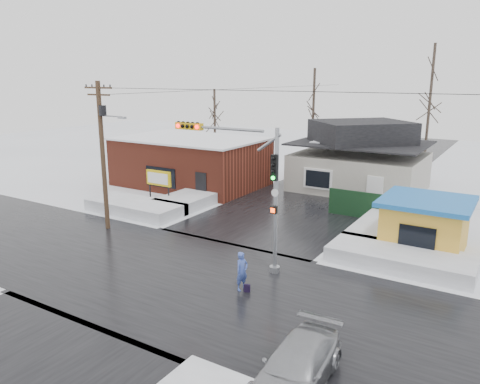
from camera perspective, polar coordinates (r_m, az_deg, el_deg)
The scene contains 20 objects.
ground at distance 22.86m, azimuth -8.43°, elevation -10.09°, with size 120.00×120.00×0.00m, color white.
road_ns at distance 22.86m, azimuth -8.43°, elevation -10.07°, with size 10.00×120.00×0.02m, color black.
road_ew at distance 22.86m, azimuth -8.43°, elevation -10.07°, with size 120.00×10.00×0.02m, color black.
snowbank_nw at distance 33.36m, azimuth -12.61°, elevation -1.79°, with size 7.00×3.00×0.80m, color white.
snowbank_ne at distance 24.93m, azimuth 18.98°, elevation -7.66°, with size 7.00×3.00×0.80m, color white.
snowbank_nside_w at distance 35.77m, azimuth -4.73°, elevation -0.44°, with size 3.00×8.00×0.80m, color white.
snowbank_nside_e at distance 29.95m, azimuth 17.45°, elevation -3.91°, with size 3.00×8.00×0.80m, color white.
traffic_signal at distance 22.39m, azimuth 0.84°, elevation 1.79°, with size 6.05×0.68×7.00m.
utility_pole at distance 29.27m, azimuth -16.35°, elevation 5.25°, with size 3.15×0.44×9.00m.
brick_building at distance 40.89m, azimuth -5.98°, elevation 3.76°, with size 12.20×8.20×4.12m.
marquee_sign at distance 34.76m, azimuth -9.89°, elevation 1.55°, with size 2.20×0.21×2.55m.
house at distance 40.13m, azimuth 14.41°, elevation 3.99°, with size 10.40×8.40×5.76m.
kiosk at distance 27.29m, azimuth 21.62°, elevation -3.66°, with size 4.60×4.60×2.88m.
fence at distance 31.79m, azimuth 17.56°, elevation -1.96°, with size 8.00×0.12×1.80m, color black.
tree_far_left at distance 45.42m, azimuth 9.01°, elevation 12.13°, with size 3.00×3.00×10.00m.
tree_far_mid at distance 44.50m, azimuth 22.42°, elevation 13.30°, with size 3.00×3.00×12.00m.
tree_far_west at distance 48.58m, azimuth -3.12°, elevation 10.51°, with size 3.00×3.00×8.00m.
pedestrian at distance 20.91m, azimuth 0.24°, elevation -9.66°, with size 0.64×0.42×1.76m, color #415AB7.
car at distance 15.25m, azimuth 6.92°, elevation -20.43°, with size 1.87×4.61×1.34m, color #9D9FA4.
shopping_bag at distance 20.98m, azimuth 0.86°, elevation -11.70°, with size 0.28×0.12×0.35m, color black.
Camera 1 is at (13.66, -15.83, 9.25)m, focal length 35.00 mm.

